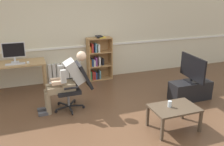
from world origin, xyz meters
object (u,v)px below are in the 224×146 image
Objects in this scene: office_chair at (75,84)px; computer_mouse at (28,62)px; bookshelf at (98,59)px; imac_monitor at (14,51)px; keyboard at (15,64)px; person_seated at (66,80)px; drinking_glass at (170,104)px; computer_desk at (17,67)px; radiator at (65,72)px; tv_screen at (193,68)px; coffee_table at (174,110)px; tv_stand at (190,90)px.

computer_mouse is at bearing -143.31° from office_chair.
imac_monitor is at bearing -174.16° from bookshelf.
computer_mouse is (0.27, 0.02, 0.01)m from keyboard.
keyboard is 1.45m from person_seated.
computer_desk is at bearing 133.65° from drinking_glass.
radiator is 0.99× the size of tv_screen.
bookshelf is 2.91m from drinking_glass.
imac_monitor is 4.05m from tv_screen.
tv_screen reaches higher than radiator.
keyboard reaches higher than coffee_table.
person_seated is (0.93, -1.23, -0.00)m from computer_desk.
tv_screen is at bearing -26.06° from imac_monitor.
office_chair is at bearing -47.84° from computer_desk.
bookshelf reaches higher than keyboard.
coffee_table is (-1.05, -0.93, -0.36)m from tv_screen.
tv_stand is at bearing 78.91° from person_seated.
tv_screen is at bearing -23.26° from keyboard.
imac_monitor is 0.58× the size of radiator.
computer_desk is 0.38m from imac_monitor.
tv_stand is 0.52m from tv_screen.
coffee_table is at bearing -138.40° from tv_stand.
tv_screen is 7.91× the size of drinking_glass.
keyboard is 0.53× the size of coffee_table.
office_chair is (1.13, -1.08, -0.24)m from keyboard.
computer_desk is 3.98m from tv_screen.
tv_screen is (0.00, -0.00, 0.52)m from tv_stand.
computer_mouse reaches higher than radiator.
radiator is at bearing 18.62° from computer_desk.
coffee_table is (2.57, -2.71, -0.65)m from imac_monitor.
coffee_table is at bearing -46.45° from imac_monitor.
radiator is 1.63m from office_chair.
person_seated is at bearing -97.89° from radiator.
computer_desk is 1.46× the size of tv_screen.
computer_mouse is at bearing -25.43° from computer_desk.
keyboard is 0.35× the size of bookshelf.
bookshelf is at bearing 11.72° from keyboard.
drinking_glass is at bearing 153.12° from coffee_table.
radiator is at bearing 113.79° from drinking_glass.
coffee_table is (2.29, -2.51, -0.40)m from computer_mouse.
computer_mouse reaches higher than drinking_glass.
computer_desk is at bearing 68.51° from tv_screen.
computer_desk is 0.31m from computer_mouse.
bookshelf is at bearing 127.93° from tv_stand.
bookshelf is 1.25× the size of office_chair.
bookshelf is 1.78m from office_chair.
bookshelf is at bearing 98.30° from drinking_glass.
tv_screen is at bearing 78.16° from office_chair.
imac_monitor is 5.06× the size of computer_mouse.
person_seated is (0.96, -1.30, -0.38)m from imac_monitor.
computer_desk is 1.07× the size of person_seated.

